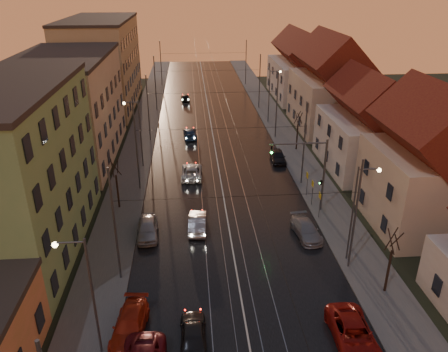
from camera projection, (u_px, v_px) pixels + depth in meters
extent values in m
cube|color=black|center=(213.00, 137.00, 60.99)|extent=(16.00, 120.00, 0.04)
cube|color=#4C4C4C|center=(141.00, 138.00, 60.24)|extent=(4.00, 120.00, 0.15)
cube|color=#4C4C4C|center=(284.00, 134.00, 61.70)|extent=(4.00, 120.00, 0.15)
cube|color=gray|center=(197.00, 137.00, 60.82)|extent=(0.06, 120.00, 0.03)
cube|color=gray|center=(208.00, 137.00, 60.92)|extent=(0.06, 120.00, 0.03)
cube|color=gray|center=(219.00, 136.00, 61.03)|extent=(0.06, 120.00, 0.03)
cube|color=gray|center=(229.00, 136.00, 61.14)|extent=(0.06, 120.00, 0.03)
cube|color=#669861|center=(4.00, 175.00, 33.45)|extent=(10.00, 18.00, 13.00)
cube|color=tan|center=(68.00, 110.00, 51.79)|extent=(10.00, 20.00, 12.00)
cube|color=tan|center=(102.00, 65.00, 73.14)|extent=(10.00, 24.00, 14.00)
cube|color=beige|center=(423.00, 189.00, 38.12)|extent=(8.50, 10.00, 7.00)
pyramid|color=#551413|center=(435.00, 130.00, 35.88)|extent=(8.67, 10.20, 3.80)
cube|color=beige|center=(366.00, 143.00, 50.11)|extent=(9.00, 12.00, 6.00)
pyramid|color=#551413|center=(372.00, 104.00, 48.21)|extent=(9.18, 12.24, 3.20)
cube|color=beige|center=(328.00, 102.00, 63.41)|extent=(9.00, 14.00, 7.50)
pyramid|color=#551413|center=(332.00, 62.00, 61.02)|extent=(9.18, 14.28, 4.00)
cube|color=beige|center=(299.00, 80.00, 79.94)|extent=(9.00, 16.00, 6.50)
pyramid|color=#551413|center=(301.00, 52.00, 77.86)|extent=(9.18, 16.32, 3.50)
cylinder|color=#595B60|center=(115.00, 227.00, 30.39)|extent=(0.16, 0.16, 9.00)
cylinder|color=#595B60|center=(355.00, 217.00, 31.65)|extent=(0.16, 0.16, 9.00)
cylinder|color=#595B60|center=(137.00, 149.00, 44.00)|extent=(0.16, 0.16, 9.00)
cylinder|color=#595B60|center=(304.00, 145.00, 45.25)|extent=(0.16, 0.16, 9.00)
cylinder|color=#595B60|center=(148.00, 109.00, 57.60)|extent=(0.16, 0.16, 9.00)
cylinder|color=#595B60|center=(277.00, 106.00, 58.85)|extent=(0.16, 0.16, 9.00)
cylinder|color=#595B60|center=(155.00, 84.00, 71.20)|extent=(0.16, 0.16, 9.00)
cylinder|color=#595B60|center=(260.00, 82.00, 72.46)|extent=(0.16, 0.16, 9.00)
cylinder|color=#595B60|center=(161.00, 64.00, 87.53)|extent=(0.16, 0.16, 9.00)
cylinder|color=#595B60|center=(246.00, 63.00, 88.78)|extent=(0.16, 0.16, 9.00)
cylinder|color=#595B60|center=(94.00, 300.00, 24.24)|extent=(0.14, 0.14, 8.00)
cylinder|color=#595B60|center=(69.00, 243.00, 22.60)|extent=(1.60, 0.10, 0.10)
sphere|color=#FFD88C|center=(55.00, 245.00, 22.59)|extent=(0.32, 0.32, 0.32)
cylinder|color=#595B60|center=(352.00, 216.00, 32.78)|extent=(0.14, 0.14, 8.00)
cylinder|color=#595B60|center=(370.00, 169.00, 31.26)|extent=(1.60, 0.10, 0.10)
sphere|color=#FFD88C|center=(379.00, 170.00, 31.35)|extent=(0.32, 0.32, 0.32)
cylinder|color=#595B60|center=(141.00, 135.00, 49.63)|extent=(0.14, 0.14, 8.00)
cylinder|color=#595B60|center=(131.00, 102.00, 47.99)|extent=(1.60, 0.10, 0.10)
sphere|color=#FFD88C|center=(124.00, 103.00, 47.98)|extent=(0.32, 0.32, 0.32)
cylinder|color=#595B60|center=(269.00, 97.00, 65.43)|extent=(0.14, 0.14, 8.00)
cylinder|color=#595B60|center=(276.00, 71.00, 63.91)|extent=(1.60, 0.10, 0.10)
sphere|color=#FFD88C|center=(280.00, 72.00, 64.00)|extent=(0.32, 0.32, 0.32)
cylinder|color=#595B60|center=(324.00, 176.00, 40.21)|extent=(0.20, 0.20, 7.20)
cylinder|color=#595B60|center=(299.00, 144.00, 38.65)|extent=(5.20, 0.14, 0.14)
imported|color=black|center=(271.00, 151.00, 38.73)|extent=(0.15, 0.18, 0.90)
sphere|color=#19FF3F|center=(272.00, 153.00, 38.68)|extent=(0.20, 0.20, 0.20)
cylinder|color=black|center=(118.00, 192.00, 41.39)|extent=(0.18, 0.18, 3.50)
cylinder|color=black|center=(118.00, 167.00, 40.43)|extent=(0.37, 0.92, 1.61)
cylinder|color=black|center=(114.00, 167.00, 40.54)|extent=(0.91, 0.40, 1.61)
cylinder|color=black|center=(112.00, 168.00, 40.24)|extent=(0.37, 0.92, 1.61)
cylinder|color=black|center=(116.00, 168.00, 40.15)|extent=(0.84, 0.54, 1.62)
cylinder|color=black|center=(388.00, 272.00, 30.18)|extent=(0.18, 0.18, 3.50)
cylinder|color=black|center=(397.00, 240.00, 29.22)|extent=(0.37, 0.92, 1.61)
cylinder|color=black|center=(391.00, 239.00, 29.33)|extent=(0.91, 0.40, 1.61)
cylinder|color=black|center=(391.00, 241.00, 29.03)|extent=(0.37, 0.92, 1.61)
cylinder|color=black|center=(397.00, 242.00, 28.94)|extent=(0.84, 0.54, 1.62)
cylinder|color=black|center=(297.00, 137.00, 55.59)|extent=(0.18, 0.18, 3.50)
cylinder|color=black|center=(300.00, 118.00, 54.63)|extent=(0.37, 0.92, 1.61)
cylinder|color=black|center=(297.00, 117.00, 54.74)|extent=(0.91, 0.40, 1.61)
cylinder|color=black|center=(297.00, 118.00, 54.44)|extent=(0.37, 0.92, 1.61)
cylinder|color=black|center=(300.00, 118.00, 54.35)|extent=(0.84, 0.54, 1.62)
imported|color=black|center=(193.00, 333.00, 26.44)|extent=(1.62, 4.02, 1.37)
imported|color=gray|center=(197.00, 222.00, 38.33)|extent=(1.74, 4.38, 1.42)
imported|color=#B4B4B4|center=(192.00, 172.00, 48.40)|extent=(2.38, 4.91, 1.35)
imported|color=#1A2D4E|center=(190.00, 133.00, 60.45)|extent=(1.98, 4.44, 1.27)
imported|color=black|center=(185.00, 98.00, 78.50)|extent=(1.68, 3.68, 1.23)
imported|color=#AA2411|center=(130.00, 325.00, 27.06)|extent=(2.37, 4.80, 1.34)
imported|color=#A4A4A9|center=(148.00, 228.00, 37.37)|extent=(1.93, 4.39, 1.47)
imported|color=maroon|center=(353.00, 334.00, 26.32)|extent=(2.49, 5.19, 1.43)
imported|color=#939498|center=(306.00, 229.00, 37.36)|extent=(2.25, 4.59, 1.29)
imported|color=black|center=(278.00, 156.00, 52.51)|extent=(1.77, 4.06, 1.36)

